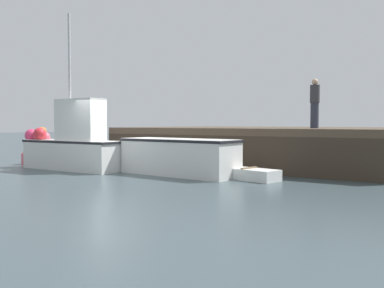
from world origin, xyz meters
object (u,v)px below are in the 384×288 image
fishing_boat_near_left (71,143)px  fishing_boat_near_right (179,156)px  rowboat (249,174)px  dockworker (315,103)px  mooring_buoy_foreground (29,156)px

fishing_boat_near_left → fishing_boat_near_right: bearing=12.5°
fishing_boat_near_right → rowboat: bearing=6.2°
fishing_boat_near_right → rowboat: fishing_boat_near_right is taller
dockworker → mooring_buoy_foreground: size_ratio=2.22×
mooring_buoy_foreground → dockworker: bearing=21.9°
rowboat → dockworker: (0.84, 3.46, 2.24)m
dockworker → mooring_buoy_foreground: 11.53m
fishing_boat_near_left → mooring_buoy_foreground: (-3.08, 0.42, -0.63)m
dockworker → mooring_buoy_foreground: dockworker is taller
fishing_boat_near_right → mooring_buoy_foreground: bearing=-176.0°
fishing_boat_near_right → mooring_buoy_foreground: (-7.26, -0.51, -0.28)m
fishing_boat_near_right → dockworker: bearing=48.8°
fishing_boat_near_right → fishing_boat_near_left: bearing=-167.5°
fishing_boat_near_left → rowboat: fishing_boat_near_left is taller
fishing_boat_near_left → dockworker: size_ratio=3.22×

